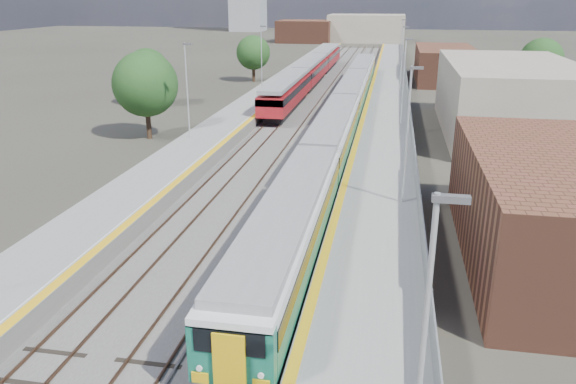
# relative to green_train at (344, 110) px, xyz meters

# --- Properties ---
(ground) EXTENTS (320.00, 320.00, 0.00)m
(ground) POSITION_rel_green_train_xyz_m (-1.50, 7.57, -2.08)
(ground) COLOR #47443A
(ground) RESTS_ON ground
(ballast_bed) EXTENTS (10.50, 155.00, 0.06)m
(ballast_bed) POSITION_rel_green_train_xyz_m (-3.75, 10.07, -2.05)
(ballast_bed) COLOR #565451
(ballast_bed) RESTS_ON ground
(tracks) EXTENTS (8.96, 160.00, 0.17)m
(tracks) POSITION_rel_green_train_xyz_m (-3.15, 11.74, -1.97)
(tracks) COLOR #4C3323
(tracks) RESTS_ON ground
(platform_right) EXTENTS (4.70, 155.00, 8.52)m
(platform_right) POSITION_rel_green_train_xyz_m (3.78, 10.06, -1.54)
(platform_right) COLOR slate
(platform_right) RESTS_ON ground
(platform_left) EXTENTS (4.30, 155.00, 8.52)m
(platform_left) POSITION_rel_green_train_xyz_m (-10.55, 10.06, -1.56)
(platform_left) COLOR slate
(platform_left) RESTS_ON ground
(buildings) EXTENTS (72.00, 185.50, 40.00)m
(buildings) POSITION_rel_green_train_xyz_m (-19.62, 96.16, 8.63)
(buildings) COLOR brown
(buildings) RESTS_ON ground
(green_train) EXTENTS (2.68, 74.75, 2.95)m
(green_train) POSITION_rel_green_train_xyz_m (0.00, 0.00, 0.00)
(green_train) COLOR black
(green_train) RESTS_ON ground
(red_train) EXTENTS (2.72, 55.21, 3.43)m
(red_train) POSITION_rel_green_train_xyz_m (-7.00, 27.76, -0.05)
(red_train) COLOR black
(red_train) RESTS_ON ground
(tree_a) EXTENTS (5.58, 5.58, 7.56)m
(tree_a) POSITION_rel_green_train_xyz_m (-16.62, -5.29, 2.68)
(tree_a) COLOR #382619
(tree_a) RESTS_ON ground
(tree_b) EXTENTS (4.72, 4.72, 6.40)m
(tree_b) POSITION_rel_green_train_xyz_m (-23.02, 9.52, 1.95)
(tree_b) COLOR #382619
(tree_b) RESTS_ON ground
(tree_c) EXTENTS (4.84, 4.84, 6.57)m
(tree_c) POSITION_rel_green_train_xyz_m (-15.73, 29.73, 2.05)
(tree_c) COLOR #382619
(tree_c) RESTS_ON ground
(tree_d) EXTENTS (5.21, 5.21, 7.05)m
(tree_d) POSITION_rel_green_train_xyz_m (22.08, 24.61, 2.36)
(tree_d) COLOR #382619
(tree_d) RESTS_ON ground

